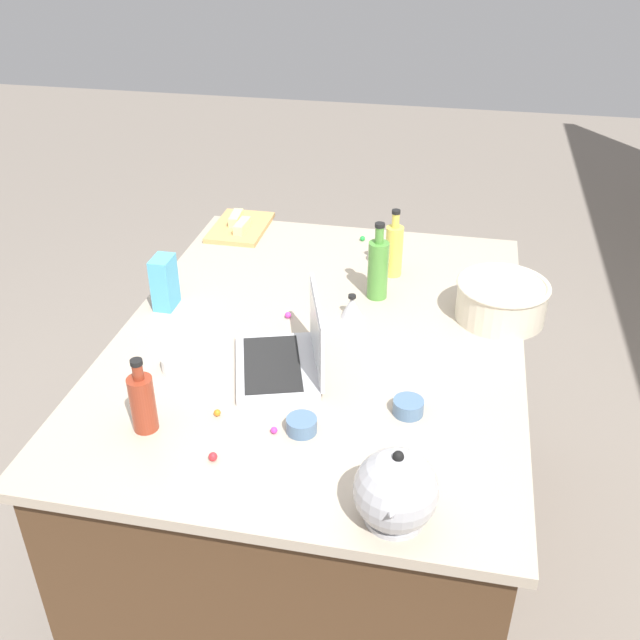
% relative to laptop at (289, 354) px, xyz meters
% --- Properties ---
extents(ground_plane, '(12.00, 12.00, 0.00)m').
position_rel_laptop_xyz_m(ground_plane, '(-0.19, 0.05, -0.95)').
color(ground_plane, slate).
extents(island_counter, '(1.58, 1.19, 0.90)m').
position_rel_laptop_xyz_m(island_counter, '(-0.19, 0.05, -0.50)').
color(island_counter, '#4C331E').
rests_on(island_counter, ground).
extents(laptop, '(0.36, 0.31, 0.22)m').
position_rel_laptop_xyz_m(laptop, '(0.00, 0.00, 0.00)').
color(laptop, '#B7B7BC').
rests_on(laptop, island_counter).
extents(mixing_bowl_large, '(0.28, 0.28, 0.12)m').
position_rel_laptop_xyz_m(mixing_bowl_large, '(-0.40, 0.57, 0.02)').
color(mixing_bowl_large, beige).
rests_on(mixing_bowl_large, island_counter).
extents(bottle_oil, '(0.06, 0.06, 0.24)m').
position_rel_laptop_xyz_m(bottle_oil, '(-0.62, 0.22, 0.05)').
color(bottle_oil, '#DBC64C').
rests_on(bottle_oil, island_counter).
extents(bottle_soy, '(0.06, 0.06, 0.20)m').
position_rel_laptop_xyz_m(bottle_soy, '(0.32, -0.29, 0.03)').
color(bottle_soy, maroon).
rests_on(bottle_soy, island_counter).
extents(bottle_olive, '(0.07, 0.07, 0.26)m').
position_rel_laptop_xyz_m(bottle_olive, '(-0.45, 0.18, 0.06)').
color(bottle_olive, '#4C8C38').
rests_on(bottle_olive, island_counter).
extents(kettle, '(0.21, 0.18, 0.20)m').
position_rel_laptop_xyz_m(kettle, '(0.50, 0.35, 0.03)').
color(kettle, '#ADADB2').
rests_on(kettle, island_counter).
extents(cutting_board, '(0.30, 0.20, 0.02)m').
position_rel_laptop_xyz_m(cutting_board, '(-0.87, -0.41, -0.04)').
color(cutting_board, tan).
rests_on(cutting_board, island_counter).
extents(butter_stick_left, '(0.11, 0.04, 0.04)m').
position_rel_laptop_xyz_m(butter_stick_left, '(-0.90, -0.43, -0.01)').
color(butter_stick_left, '#F4E58C').
rests_on(butter_stick_left, cutting_board).
extents(butter_stick_right, '(0.11, 0.04, 0.04)m').
position_rel_laptop_xyz_m(butter_stick_right, '(-0.83, -0.38, -0.01)').
color(butter_stick_right, '#F4E58C').
rests_on(butter_stick_right, cutting_board).
extents(ramekin_small, '(0.08, 0.08, 0.04)m').
position_rel_laptop_xyz_m(ramekin_small, '(0.13, 0.34, -0.03)').
color(ramekin_small, slate).
rests_on(ramekin_small, island_counter).
extents(ramekin_medium, '(0.08, 0.08, 0.04)m').
position_rel_laptop_xyz_m(ramekin_medium, '(0.07, -0.31, -0.03)').
color(ramekin_medium, white).
rests_on(ramekin_medium, island_counter).
extents(ramekin_wide, '(0.08, 0.08, 0.04)m').
position_rel_laptop_xyz_m(ramekin_wide, '(0.26, 0.09, -0.03)').
color(ramekin_wide, slate).
rests_on(ramekin_wide, island_counter).
extents(kitchen_timer, '(0.07, 0.07, 0.08)m').
position_rel_laptop_xyz_m(kitchen_timer, '(-0.31, 0.12, -0.01)').
color(kitchen_timer, '#B2B2B7').
rests_on(kitchen_timer, island_counter).
extents(candy_bag, '(0.09, 0.06, 0.17)m').
position_rel_laptop_xyz_m(candy_bag, '(-0.26, -0.46, 0.04)').
color(candy_bag, '#4CA5CC').
rests_on(candy_bag, island_counter).
extents(candy_0, '(0.02, 0.02, 0.02)m').
position_rel_laptop_xyz_m(candy_0, '(-0.87, 0.07, -0.04)').
color(candy_0, green).
rests_on(candy_0, island_counter).
extents(candy_1, '(0.02, 0.02, 0.02)m').
position_rel_laptop_xyz_m(candy_1, '(0.40, -0.09, -0.04)').
color(candy_1, red).
rests_on(candy_1, island_counter).
extents(candy_2, '(0.02, 0.02, 0.02)m').
position_rel_laptop_xyz_m(candy_2, '(-0.26, -0.07, -0.04)').
color(candy_2, '#CC3399').
rests_on(candy_2, island_counter).
extents(candy_3, '(0.02, 0.02, 0.02)m').
position_rel_laptop_xyz_m(candy_3, '(0.24, -0.13, -0.04)').
color(candy_3, orange).
rests_on(candy_3, island_counter).
extents(candy_4, '(0.02, 0.02, 0.02)m').
position_rel_laptop_xyz_m(candy_4, '(-0.07, -0.11, -0.04)').
color(candy_4, blue).
rests_on(candy_4, island_counter).
extents(candy_5, '(0.02, 0.02, 0.02)m').
position_rel_laptop_xyz_m(candy_5, '(0.28, 0.03, -0.04)').
color(candy_5, '#CC3399').
rests_on(candy_5, island_counter).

